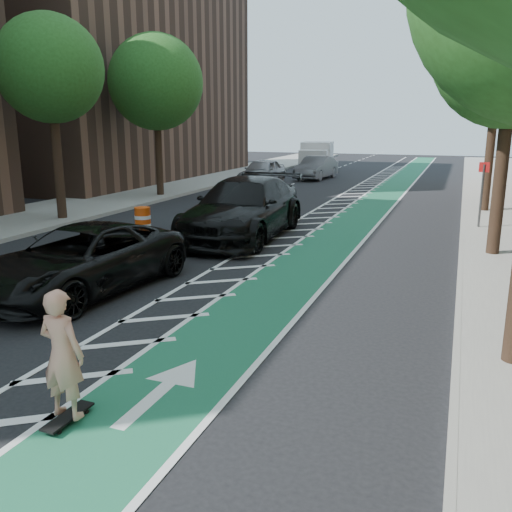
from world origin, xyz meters
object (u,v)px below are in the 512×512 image
at_px(suv_far, 244,208).
at_px(suv_near, 83,259).
at_px(skateboarder, 62,354).
at_px(barrel_a, 143,222).

bearing_deg(suv_far, suv_near, -101.31).
xyz_separation_m(skateboarder, barrel_a, (-5.79, 11.04, -0.52)).
relative_size(skateboarder, suv_far, 0.25).
bearing_deg(suv_far, barrel_a, -168.48).
height_order(skateboarder, barrel_a, skateboarder).
height_order(suv_far, barrel_a, suv_far).
distance_m(suv_near, suv_far, 7.15).
bearing_deg(suv_near, barrel_a, 116.19).
relative_size(skateboarder, suv_near, 0.31).
bearing_deg(skateboarder, barrel_a, -61.45).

